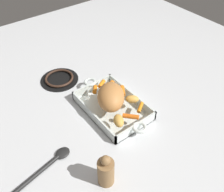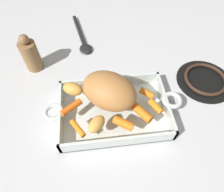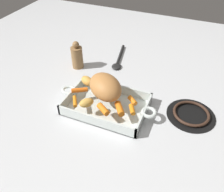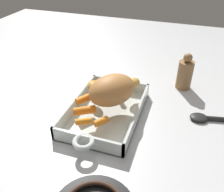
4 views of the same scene
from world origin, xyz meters
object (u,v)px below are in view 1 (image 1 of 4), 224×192
at_px(baby_carrot_center_right, 110,87).
at_px(baby_carrot_short, 95,90).
at_px(roasting_dish, 112,107).
at_px(baby_carrot_northeast, 140,107).
at_px(pork_roast, 111,97).
at_px(serving_spoon, 49,164).
at_px(baby_carrot_southeast, 122,91).
at_px(baby_carrot_northwest, 130,117).
at_px(baby_carrot_long, 102,84).
at_px(potato_corner, 132,99).
at_px(stove_burner_rear, 59,79).
at_px(pepper_mill, 106,171).
at_px(potato_whole, 119,121).

bearing_deg(baby_carrot_center_right, baby_carrot_short, 65.62).
bearing_deg(roasting_dish, baby_carrot_northeast, -147.77).
xyz_separation_m(roasting_dish, pork_roast, (-0.01, 0.02, 0.08)).
distance_m(roasting_dish, serving_spoon, 0.36).
height_order(pork_roast, baby_carrot_southeast, pork_roast).
height_order(baby_carrot_northwest, baby_carrot_northeast, baby_carrot_northwest).
bearing_deg(roasting_dish, baby_carrot_southeast, -76.27).
relative_size(baby_carrot_northeast, baby_carrot_long, 1.22).
xyz_separation_m(baby_carrot_northwest, potato_corner, (0.07, -0.07, 0.01)).
distance_m(baby_carrot_northeast, baby_carrot_long, 0.22).
bearing_deg(baby_carrot_center_right, serving_spoon, 111.66).
xyz_separation_m(roasting_dish, potato_corner, (-0.05, -0.06, 0.05)).
bearing_deg(roasting_dish, baby_carrot_short, 12.63).
bearing_deg(baby_carrot_long, potato_corner, -166.86).
bearing_deg(baby_carrot_southeast, baby_carrot_short, 47.11).
xyz_separation_m(roasting_dish, baby_carrot_northeast, (-0.10, -0.06, 0.04)).
distance_m(baby_carrot_northeast, stove_burner_rear, 0.45).
bearing_deg(pork_roast, pepper_mill, 139.87).
bearing_deg(baby_carrot_southeast, pork_roast, 108.06).
distance_m(pork_roast, potato_whole, 0.11).
distance_m(baby_carrot_northwest, baby_carrot_center_right, 0.19).
xyz_separation_m(baby_carrot_center_right, pepper_mill, (-0.32, 0.26, 0.00)).
bearing_deg(potato_whole, baby_carrot_center_right, -28.04).
xyz_separation_m(baby_carrot_northeast, stove_burner_rear, (0.42, 0.15, -0.05)).
distance_m(pork_roast, baby_carrot_southeast, 0.09).
relative_size(baby_carrot_southeast, potato_whole, 0.89).
bearing_deg(serving_spoon, potato_corner, -6.90).
bearing_deg(baby_carrot_short, potato_corner, -150.52).
bearing_deg(baby_carrot_long, potato_whole, 160.22).
bearing_deg(baby_carrot_northwest, stove_burner_rear, 10.95).
xyz_separation_m(roasting_dish, baby_carrot_short, (0.10, 0.02, 0.04)).
bearing_deg(potato_corner, pork_roast, 62.59).
height_order(baby_carrot_southeast, baby_carrot_northwest, baby_carrot_southeast).
height_order(baby_carrot_short, baby_carrot_long, baby_carrot_short).
xyz_separation_m(potato_corner, stove_burner_rear, (0.37, 0.15, -0.06)).
bearing_deg(baby_carrot_center_right, baby_carrot_northeast, -172.14).
bearing_deg(potato_corner, baby_carrot_northeast, -178.67).
bearing_deg(stove_burner_rear, roasting_dish, -164.83).
height_order(pork_roast, stove_burner_rear, pork_roast).
height_order(baby_carrot_long, pepper_mill, pepper_mill).
height_order(pork_roast, baby_carrot_northeast, pork_roast).
bearing_deg(baby_carrot_northeast, stove_burner_rear, 19.73).
height_order(baby_carrot_long, potato_corner, potato_corner).
relative_size(baby_carrot_southeast, serving_spoon, 0.22).
relative_size(roasting_dish, baby_carrot_short, 9.60).
xyz_separation_m(potato_whole, pepper_mill, (-0.14, 0.16, -0.00)).
height_order(baby_carrot_short, potato_whole, potato_whole).
distance_m(roasting_dish, baby_carrot_northeast, 0.13).
xyz_separation_m(baby_carrot_northwest, serving_spoon, (0.04, 0.34, -0.05)).
distance_m(baby_carrot_southeast, baby_carrot_long, 0.11).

